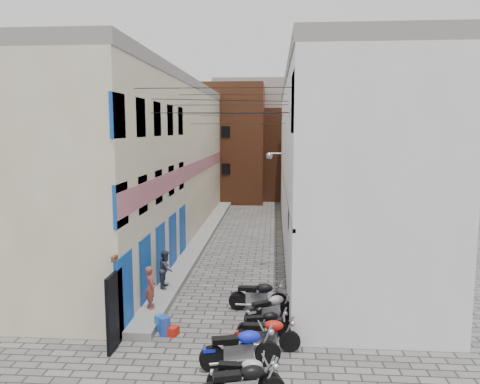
% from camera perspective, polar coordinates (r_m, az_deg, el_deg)
% --- Properties ---
extents(ground, '(90.00, 90.00, 0.00)m').
position_cam_1_polar(ground, '(14.39, -4.30, -17.95)').
color(ground, '#54524F').
rests_on(ground, ground).
extents(plinth, '(0.90, 26.00, 0.25)m').
position_cam_1_polar(plinth, '(26.84, -4.50, -5.47)').
color(plinth, gray).
rests_on(plinth, ground).
extents(building_left, '(5.10, 27.00, 9.00)m').
position_cam_1_polar(building_left, '(26.75, -10.84, 3.85)').
color(building_left, '#BDB38F').
rests_on(building_left, ground).
extents(building_right, '(5.94, 26.00, 9.00)m').
position_cam_1_polar(building_right, '(26.05, 10.94, 3.77)').
color(building_right, silver).
rests_on(building_right, ground).
extents(building_far_brick_left, '(6.00, 6.00, 10.00)m').
position_cam_1_polar(building_far_brick_left, '(41.04, -1.29, 5.97)').
color(building_far_brick_left, brown).
rests_on(building_far_brick_left, ground).
extents(building_far_brick_right, '(5.00, 6.00, 8.00)m').
position_cam_1_polar(building_far_brick_right, '(42.89, 5.66, 4.67)').
color(building_far_brick_right, brown).
rests_on(building_far_brick_right, ground).
extents(building_far_concrete, '(8.00, 5.00, 11.00)m').
position_cam_1_polar(building_far_concrete, '(46.87, 1.88, 6.79)').
color(building_far_concrete, gray).
rests_on(building_far_concrete, ground).
extents(far_shopfront, '(2.00, 0.30, 2.40)m').
position_cam_1_polar(far_shopfront, '(38.40, 1.29, 0.16)').
color(far_shopfront, black).
rests_on(far_shopfront, ground).
extents(overhead_wires, '(5.80, 13.02, 1.32)m').
position_cam_1_polar(overhead_wires, '(20.58, -1.28, 10.20)').
color(overhead_wires, black).
rests_on(overhead_wires, ground).
extents(motorcycle_a, '(2.09, 1.13, 1.15)m').
position_cam_1_polar(motorcycle_a, '(11.35, 0.39, -22.13)').
color(motorcycle_a, black).
rests_on(motorcycle_a, ground).
extents(motorcycle_b, '(1.80, 0.60, 1.03)m').
position_cam_1_polar(motorcycle_b, '(11.82, 0.52, -21.15)').
color(motorcycle_b, '#A9AAAE').
rests_on(motorcycle_b, ground).
extents(motorcycle_c, '(2.26, 1.20, 1.25)m').
position_cam_1_polar(motorcycle_c, '(12.80, 0.03, -18.24)').
color(motorcycle_c, '#0D1CCF').
rests_on(motorcycle_c, ground).
extents(motorcycle_d, '(1.92, 0.62, 1.11)m').
position_cam_1_polar(motorcycle_d, '(13.73, 3.25, -16.69)').
color(motorcycle_d, red).
rests_on(motorcycle_d, ground).
extents(motorcycle_e, '(1.76, 0.91, 0.97)m').
position_cam_1_polar(motorcycle_e, '(14.52, 3.02, -15.59)').
color(motorcycle_e, black).
rests_on(motorcycle_e, ground).
extents(motorcycle_f, '(1.92, 1.50, 1.09)m').
position_cam_1_polar(motorcycle_f, '(15.49, 3.77, -13.82)').
color(motorcycle_f, '#9C9CA1').
rests_on(motorcycle_f, ground).
extents(motorcycle_g, '(2.05, 0.67, 1.18)m').
position_cam_1_polar(motorcycle_g, '(16.47, 2.24, -12.30)').
color(motorcycle_g, black).
rests_on(motorcycle_g, ground).
extents(person_a, '(0.55, 0.63, 1.44)m').
position_cam_1_polar(person_a, '(16.23, -10.86, -11.33)').
color(person_a, brown).
rests_on(person_a, plinth).
extents(person_b, '(0.56, 0.71, 1.43)m').
position_cam_1_polar(person_b, '(18.17, -9.03, -9.23)').
color(person_b, '#32324B').
rests_on(person_b, plinth).
extents(water_jug_near, '(0.46, 0.46, 0.57)m').
position_cam_1_polar(water_jug_near, '(14.95, -9.17, -15.81)').
color(water_jug_near, '#2140A7').
rests_on(water_jug_near, ground).
extents(water_jug_far, '(0.36, 0.36, 0.50)m').
position_cam_1_polar(water_jug_far, '(15.30, -9.80, -15.40)').
color(water_jug_far, '#2678BE').
rests_on(water_jug_far, ground).
extents(red_crate, '(0.52, 0.45, 0.27)m').
position_cam_1_polar(red_crate, '(14.97, -8.43, -16.38)').
color(red_crate, red).
rests_on(red_crate, ground).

